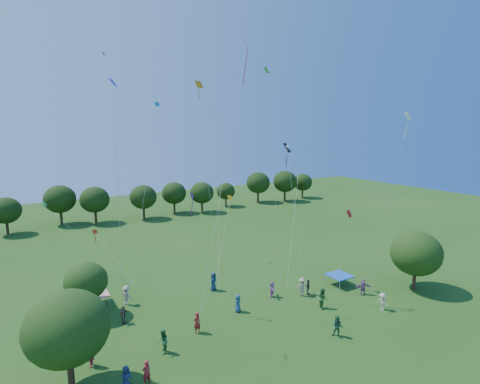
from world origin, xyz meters
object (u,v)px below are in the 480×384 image
red_high_kite (239,88)px  tent_red_stripe (95,294)px  tent_blue (340,275)px  near_tree_west (67,328)px  near_tree_north (86,281)px  near_tree_east (416,253)px  pirate_kite (288,151)px

red_high_kite → tent_red_stripe: bearing=154.9°
tent_blue → near_tree_west: bearing=-174.2°
near_tree_west → tent_blue: bearing=5.8°
near_tree_north → near_tree_east: near_tree_east is taller
near_tree_north → near_tree_east: (28.92, -11.25, 0.62)m
near_tree_east → pirate_kite: size_ratio=0.45×
near_tree_east → tent_blue: bearing=141.5°
near_tree_north → tent_red_stripe: (0.93, 1.67, -2.06)m
near_tree_west → near_tree_north: (2.51, 9.34, -0.99)m
near_tree_east → red_high_kite: (-16.10, 7.34, 15.69)m
near_tree_north → tent_red_stripe: bearing=60.9°
near_tree_east → near_tree_west: bearing=176.5°
near_tree_east → near_tree_north: bearing=158.7°
tent_blue → red_high_kite: size_ratio=0.10×
tent_red_stripe → pirate_kite: 22.46m
near_tree_east → tent_blue: near_tree_east is taller
near_tree_north → tent_blue: 24.24m
near_tree_east → tent_red_stripe: near_tree_east is taller
tent_red_stripe → red_high_kite: (11.90, -5.58, 18.36)m
tent_blue → red_high_kite: bearing=165.0°
tent_red_stripe → red_high_kite: bearing=-25.1°
near_tree_west → tent_red_stripe: size_ratio=2.89×
near_tree_north → near_tree_east: 31.04m
tent_red_stripe → red_high_kite: size_ratio=0.10×
near_tree_west → tent_blue: near_tree_west is taller
near_tree_west → near_tree_east: bearing=-3.5°
tent_red_stripe → red_high_kite: red_high_kite is taller
near_tree_north → tent_blue: bearing=-16.1°
tent_blue → pirate_kite: pirate_kite is taller
tent_blue → pirate_kite: (-4.44, 3.30, 12.66)m
near_tree_east → tent_blue: size_ratio=2.69×
near_tree_north → pirate_kite: 21.82m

